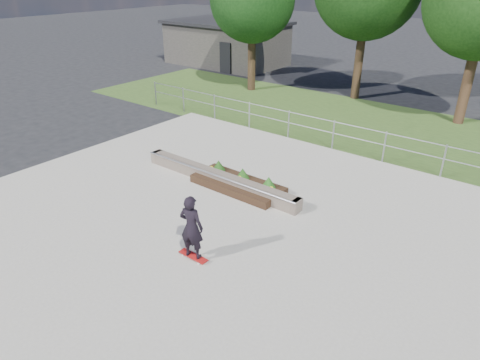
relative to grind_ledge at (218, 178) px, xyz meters
name	(u,v)px	position (x,y,z in m)	size (l,w,h in m)	color
ground	(199,235)	(1.47, -2.50, -0.26)	(120.00, 120.00, 0.00)	black
grass_verge	(368,126)	(1.47, 8.50, -0.25)	(30.00, 8.00, 0.02)	#324C1E
concrete_slab	(199,234)	(1.47, -2.50, -0.23)	(15.00, 15.00, 0.06)	#9F988D
fence	(334,131)	(1.47, 5.00, 0.51)	(20.06, 0.06, 1.20)	gray
building	(227,43)	(-12.53, 15.49, 1.25)	(8.40, 5.40, 3.00)	#33302D
grind_ledge	(218,178)	(0.00, 0.00, 0.00)	(6.00, 0.44, 0.43)	brown
planter_bed	(239,183)	(0.68, 0.19, -0.02)	(3.00, 1.20, 0.61)	black
skateboarder	(192,227)	(2.11, -3.38, 0.67)	(0.80, 0.52, 1.69)	silver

